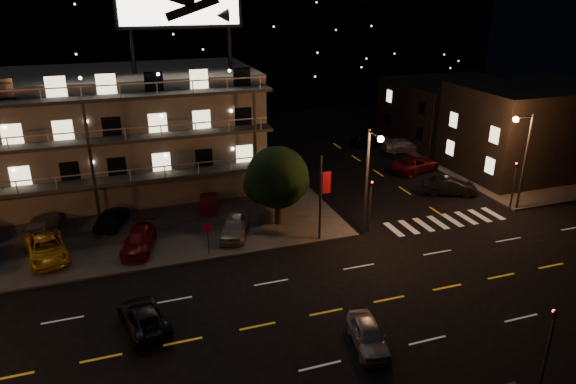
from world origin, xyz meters
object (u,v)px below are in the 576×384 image
object	(u,v)px
side_car_0	(450,186)
road_car_west	(144,317)
lot_car_2	(47,248)
lot_car_7	(43,224)
road_car_east	(368,335)
tree	(277,179)
lot_car_4	(234,226)

from	to	relation	value
side_car_0	road_car_west	xyz separation A→B (m)	(-26.98, -10.98, -0.14)
lot_car_2	lot_car_7	bearing A→B (deg)	86.57
road_car_east	lot_car_2	bearing A→B (deg)	147.78
lot_car_7	side_car_0	distance (m)	33.26
road_car_east	side_car_0	bearing A→B (deg)	55.41
tree	road_car_east	world-z (taller)	tree
lot_car_4	side_car_0	xyz separation A→B (m)	(19.93, 2.12, -0.13)
road_car_east	road_car_west	bearing A→B (deg)	164.07
side_car_0	road_car_east	size ratio (longest dim) A/B	1.21
lot_car_7	lot_car_4	bearing A→B (deg)	169.40
side_car_0	lot_car_7	bearing A→B (deg)	109.70
lot_car_7	side_car_0	bearing A→B (deg)	-174.77
lot_car_7	side_car_0	world-z (taller)	side_car_0
lot_car_2	lot_car_4	distance (m)	12.61
road_car_east	road_car_west	world-z (taller)	road_car_east
lot_car_2	road_car_west	size ratio (longest dim) A/B	1.13
lot_car_7	road_car_west	xyz separation A→B (m)	(6.15, -13.88, -0.20)
tree	lot_car_4	size ratio (longest dim) A/B	1.41
side_car_0	road_car_east	world-z (taller)	side_car_0
lot_car_2	road_car_west	xyz separation A→B (m)	(5.54, -9.66, -0.23)
lot_car_7	road_car_east	xyz separation A→B (m)	(16.81, -19.17, -0.17)
side_car_0	lot_car_2	bearing A→B (deg)	117.03
road_car_west	lot_car_2	bearing A→B (deg)	-70.96
lot_car_2	side_car_0	world-z (taller)	lot_car_2
tree	lot_car_7	size ratio (longest dim) A/B	1.32
tree	lot_car_4	distance (m)	4.71
lot_car_2	lot_car_4	world-z (taller)	lot_car_4
lot_car_2	lot_car_7	size ratio (longest dim) A/B	1.10
lot_car_7	road_car_west	size ratio (longest dim) A/B	1.03
tree	lot_car_4	xyz separation A→B (m)	(-3.60, -0.95, -2.90)
lot_car_7	road_car_east	world-z (taller)	lot_car_7
lot_car_4	lot_car_2	bearing A→B (deg)	-161.68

